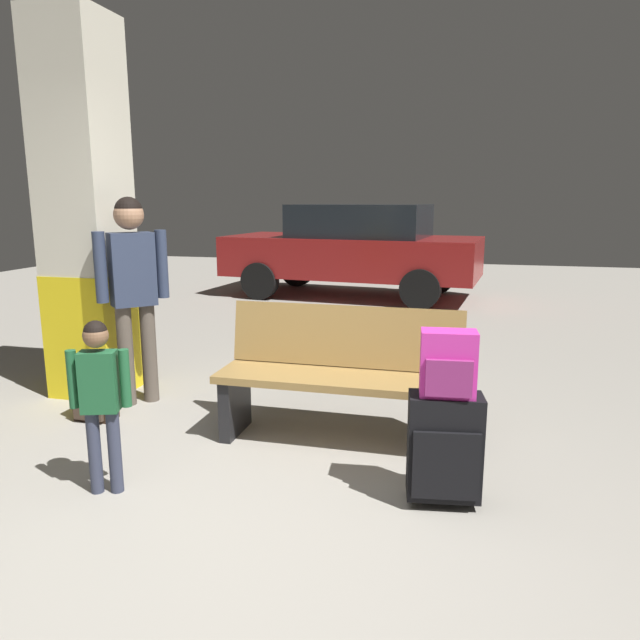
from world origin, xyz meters
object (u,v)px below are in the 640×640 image
at_px(suitcase, 444,447).
at_px(child, 100,389).
at_px(structural_pillar, 86,213).
at_px(adult, 133,279).
at_px(bench, 340,376).
at_px(backpack_dark_floor, 95,398).
at_px(backpack_bright, 448,364).
at_px(parked_car_far, 354,248).

distance_m(suitcase, child, 1.86).
distance_m(structural_pillar, adult, 0.72).
xyz_separation_m(bench, suitcase, (0.71, -0.72, -0.12)).
height_order(suitcase, backpack_dark_floor, suitcase).
distance_m(child, adult, 1.54).
height_order(backpack_bright, backpack_dark_floor, backpack_bright).
distance_m(backpack_bright, backpack_dark_floor, 2.68).
bearing_deg(bench, suitcase, -45.23).
height_order(bench, child, child).
relative_size(suitcase, child, 0.62).
xyz_separation_m(structural_pillar, adult, (0.50, -0.19, -0.49)).
bearing_deg(suitcase, child, -170.27).
relative_size(suitcase, parked_car_far, 0.14).
height_order(bench, suitcase, bench).
xyz_separation_m(bench, adult, (-1.70, 0.33, 0.55)).
bearing_deg(child, suitcase, 9.73).
bearing_deg(adult, backpack_bright, -23.57).
height_order(backpack_bright, child, child).
bearing_deg(parked_car_far, child, -90.70).
relative_size(backpack_bright, parked_car_far, 0.08).
height_order(structural_pillar, child, structural_pillar).
xyz_separation_m(backpack_bright, parked_car_far, (-1.73, 6.61, 0.03)).
bearing_deg(suitcase, adult, 156.45).
bearing_deg(backpack_dark_floor, child, -52.82).
bearing_deg(structural_pillar, backpack_bright, -23.07).
distance_m(bench, parked_car_far, 5.99).
xyz_separation_m(child, adult, (-0.60, 1.36, 0.40)).
relative_size(child, parked_car_far, 0.23).
bearing_deg(backpack_dark_floor, structural_pillar, 122.14).
bearing_deg(backpack_dark_floor, suitcase, -14.16).
xyz_separation_m(backpack_bright, adult, (-2.41, 1.05, 0.22)).
bearing_deg(adult, structural_pillar, 159.40).
height_order(bench, parked_car_far, parked_car_far).
xyz_separation_m(structural_pillar, backpack_dark_floor, (0.38, -0.60, -1.31)).
height_order(backpack_bright, parked_car_far, parked_car_far).
bearing_deg(structural_pillar, suitcase, -23.06).
bearing_deg(adult, child, -66.26).
xyz_separation_m(backpack_dark_floor, parked_car_far, (0.80, 5.97, 0.64)).
bearing_deg(bench, child, -136.82).
distance_m(backpack_bright, adult, 2.64).
bearing_deg(adult, parked_car_far, 82.99).
distance_m(structural_pillar, child, 2.09).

